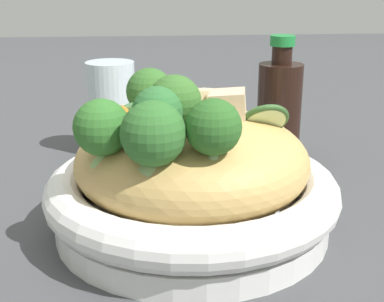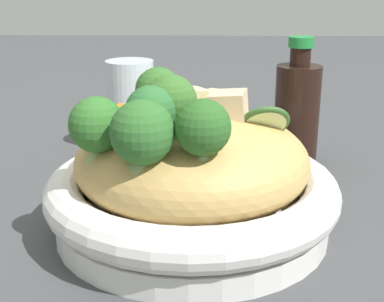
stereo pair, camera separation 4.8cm
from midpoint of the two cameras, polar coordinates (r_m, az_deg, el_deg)
name	(u,v)px [view 1 (the left image)]	position (r m, az deg, el deg)	size (l,w,h in m)	color
ground_plane	(192,228)	(0.51, -2.72, -8.11)	(3.00, 3.00, 0.00)	#3F4043
serving_bowl	(192,199)	(0.50, -2.78, -5.08)	(0.27, 0.27, 0.06)	white
noodle_heap	(192,160)	(0.49, -2.87, -1.04)	(0.21, 0.21, 0.09)	tan
broccoli_florets	(156,116)	(0.44, -6.97, 3.64)	(0.13, 0.22, 0.07)	#9AB975
carrot_coins	(166,119)	(0.47, -5.69, 3.37)	(0.13, 0.09, 0.03)	orange
zucchini_slices	(195,118)	(0.49, -2.53, 3.48)	(0.17, 0.09, 0.04)	beige
chicken_chunks	(195,108)	(0.48, -2.60, 4.47)	(0.10, 0.12, 0.03)	beige
soy_sauce_bottle	(279,109)	(0.67, 7.12, 4.38)	(0.05, 0.05, 0.15)	black
drinking_glass	(112,108)	(0.71, -10.37, 4.40)	(0.06, 0.06, 0.12)	silver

